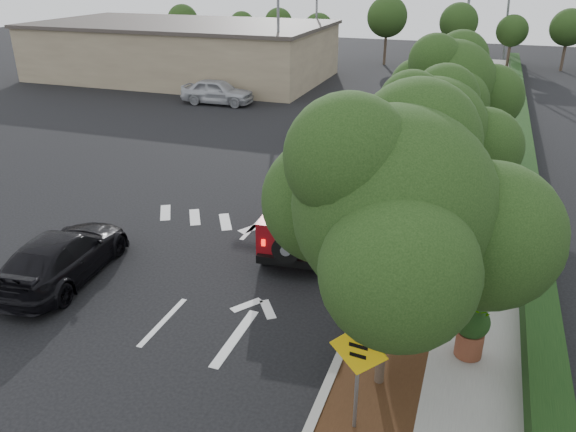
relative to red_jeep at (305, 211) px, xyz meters
The scene contains 19 objects.
ground 5.86m from the red_jeep, 110.90° to the right, with size 120.00×120.00×0.00m, color black.
curb 7.19m from the red_jeep, 68.97° to the left, with size 0.20×70.00×0.15m, color #9E9B93.
planting_strip 7.60m from the red_jeep, 61.85° to the left, with size 1.80×70.00×0.12m, color black.
sidewalk 8.66m from the red_jeep, 50.60° to the left, with size 2.00×70.00×0.12m, color gray.
hedge 9.57m from the red_jeep, 44.08° to the left, with size 0.80×70.00×0.80m, color black.
commercial_building 30.55m from the red_jeep, 126.23° to the left, with size 22.00×12.00×4.00m, color #86755D.
transmission_tower 42.83m from the red_jeep, 84.71° to the left, with size 7.00×4.00×28.00m, color slate, non-canonical shape.
street_tree_near 6.95m from the red_jeep, 58.81° to the right, with size 3.80×3.80×5.92m, color black, non-canonical shape.
street_tree_mid 3.90m from the red_jeep, 17.73° to the left, with size 3.20×3.20×5.32m, color black, non-canonical shape.
street_tree_far 8.50m from the red_jeep, 65.06° to the left, with size 3.40×3.40×5.62m, color black, non-canonical shape.
light_pole_a 22.37m from the red_jeep, 112.50° to the left, with size 2.00×0.22×9.00m, color slate, non-canonical shape.
light_pole_b 34.02m from the red_jeep, 106.31° to the left, with size 2.00×0.22×9.00m, color slate, non-canonical shape.
red_jeep is the anchor object (origin of this frame).
silver_suv_ahead 3.93m from the red_jeep, 78.06° to the left, with size 2.22×4.81×1.34m, color #AFB1B8.
black_suv_oncoming 7.29m from the red_jeep, 143.47° to the right, with size 1.98×4.86×1.41m, color black.
silver_sedan_oncoming 11.99m from the red_jeep, 104.75° to the left, with size 1.34×3.85×1.27m, color #9C9FA3.
parked_suv 20.53m from the red_jeep, 123.80° to the left, with size 1.87×4.66×1.59m, color #B1B3BA.
speed_hump_sign 8.07m from the red_jeep, 65.44° to the right, with size 1.11×0.14×2.37m.
terracotta_planter 6.84m from the red_jeep, 39.29° to the right, with size 0.77×0.77×1.34m.
Camera 1 is at (6.93, -10.11, 8.28)m, focal length 35.00 mm.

